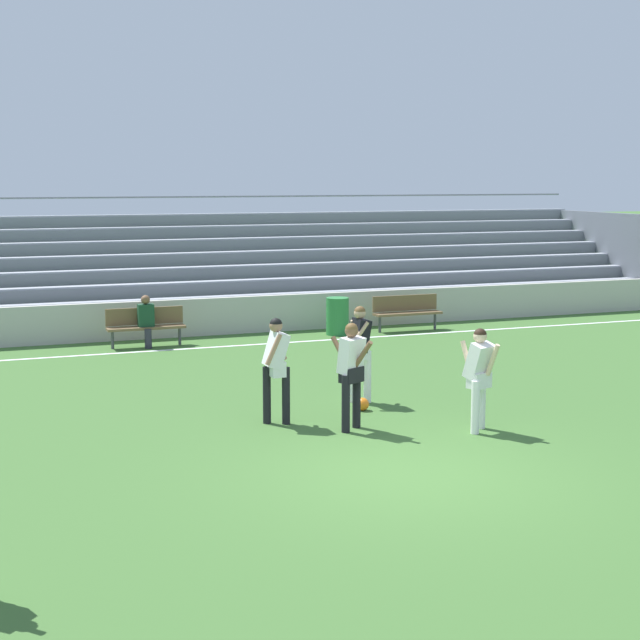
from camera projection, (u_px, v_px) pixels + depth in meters
ground_plane at (410, 474)px, 12.76m from camera, size 160.00×160.00×0.00m
field_line_sideline at (217, 347)px, 22.25m from camera, size 44.00×0.12×0.01m
sideline_wall at (199, 317)px, 23.78m from camera, size 48.00×0.16×0.93m
bleacher_stand at (201, 264)px, 27.31m from camera, size 27.44×5.31×3.33m
bench_near_bin at (407, 309)px, 24.59m from camera, size 1.80×0.40×0.90m
bench_far_left at (145, 323)px, 22.26m from camera, size 1.80×0.40×0.90m
trash_bin at (337, 316)px, 23.94m from camera, size 0.57×0.57×0.93m
spectator_seated at (146, 317)px, 22.13m from camera, size 0.36×0.42×1.21m
player_dark_overlapping at (360, 345)px, 16.66m from camera, size 0.55×0.44×1.70m
player_white_deep_cover at (351, 366)px, 14.82m from camera, size 0.47×0.72×1.69m
player_white_challenging at (276, 361)px, 15.19m from camera, size 0.49×0.44×1.71m
player_white_on_ball at (479, 371)px, 14.76m from camera, size 0.48×0.59×1.61m
soccer_ball at (363, 404)px, 16.19m from camera, size 0.22×0.22×0.22m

